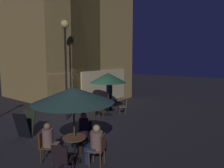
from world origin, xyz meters
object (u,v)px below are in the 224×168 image
Objects in this scene: cafe_chair_1 at (85,133)px; cafe_chair_6 at (100,102)px; cafe_chair_5 at (124,105)px; cafe_chair_3 at (62,158)px; street_lamp_near_corner at (65,46)px; patio_umbrella_1 at (108,78)px; cafe_table_0 at (75,144)px; cafe_chair_0 at (100,147)px; cafe_table_1 at (108,106)px; cafe_chair_4 at (98,108)px; menu_sandwich_board at (25,124)px; patron_standing_3 at (109,95)px; patron_seated_2 at (50,140)px; patio_umbrella_0 at (73,95)px; cafe_chair_2 at (45,144)px; patron_seated_1 at (83,130)px; patron_seated_0 at (95,142)px.

cafe_chair_6 is (3.95, 2.74, 0.00)m from cafe_chair_1.
cafe_chair_3 is at bearing 66.94° from cafe_chair_5.
patio_umbrella_1 is at bearing -32.43° from street_lamp_near_corner.
patio_umbrella_1 is at bearing 0.00° from cafe_chair_6.
cafe_chair_0 is (0.28, -0.72, 0.02)m from cafe_table_0.
cafe_chair_4 reaches higher than cafe_table_1.
patron_standing_3 reaches higher than menu_sandwich_board.
patron_seated_2 is 6.44m from patron_standing_3.
patio_umbrella_0 is 2.60× the size of cafe_chair_3.
street_lamp_near_corner is 5.14m from patron_seated_2.
patio_umbrella_1 is (4.45, 2.29, 1.49)m from cafe_table_0.
patron_standing_3 reaches higher than cafe_chair_5.
street_lamp_near_corner is 3.82m from cafe_table_1.
cafe_chair_1 is (0.51, 1.10, -0.01)m from cafe_chair_0.
cafe_chair_1 is at bearing 39.93° from cafe_chair_2.
cafe_chair_5 is at bearing -24.11° from cafe_chair_4.
cafe_chair_0 is 1.21m from cafe_chair_1.
patron_seated_1 is at bearing -152.43° from cafe_table_1.
patio_umbrella_0 is at bearing -0.00° from cafe_chair_1.
patron_seated_0 is (0.13, -3.51, 0.16)m from menu_sandwich_board.
cafe_table_0 is 0.73m from patron_seated_2.
patio_umbrella_0 is at bearing 66.11° from cafe_chair_5.
cafe_chair_6 is (0.29, 0.82, -1.47)m from patio_umbrella_1.
cafe_chair_1 reaches higher than cafe_chair_5.
cafe_chair_2 is (-4.96, -1.59, 0.03)m from cafe_table_1.
patron_standing_3 is at bearing 35.67° from patio_umbrella_1.
cafe_chair_0 is at bearing -29.86° from cafe_chair_6.
cafe_table_1 is at bearing 2.32° from cafe_chair_3.
cafe_chair_1 is (0.69, -2.55, 0.03)m from menu_sandwich_board.
patio_umbrella_1 is 2.56× the size of cafe_chair_6.
cafe_chair_0 is at bearing 39.45° from cafe_chair_1.
menu_sandwich_board is 3.28m from patio_umbrella_0.
menu_sandwich_board is 5.09m from cafe_chair_5.
menu_sandwich_board is (-2.50, -0.54, -3.14)m from street_lamp_near_corner.
menu_sandwich_board is 3.52m from patron_seated_0.
patron_seated_1 reaches higher than cafe_chair_6.
cafe_chair_4 is (3.32, 3.01, -0.02)m from cafe_chair_0.
cafe_chair_6 is (4.64, 0.19, 0.04)m from menu_sandwich_board.
menu_sandwich_board reaches higher than cafe_chair_1.
patron_seated_1 is at bearing -46.70° from patron_seated_0.
cafe_chair_3 is 0.97× the size of cafe_chair_4.
cafe_chair_1 is at bearing 180.00° from patron_seated_1.
cafe_chair_1 is 1.04× the size of cafe_chair_2.
patron_standing_3 is at bearing 29.01° from cafe_table_0.
cafe_chair_1 is 5.44m from patron_standing_3.
cafe_table_1 is 5.14m from cafe_chair_0.
cafe_chair_5 is (5.54, 0.95, -0.01)m from cafe_chair_2.
cafe_chair_3 is 7.12m from patron_standing_3.
patio_umbrella_0 is (0.00, 0.00, 1.45)m from cafe_table_0.
cafe_chair_1 reaches higher than cafe_chair_0.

